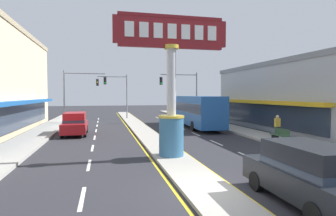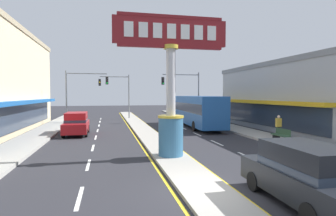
{
  "view_description": "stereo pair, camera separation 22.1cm",
  "coord_description": "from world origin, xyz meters",
  "px_view_note": "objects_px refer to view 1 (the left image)",
  "views": [
    {
      "loc": [
        -3.52,
        -8.93,
        3.4
      ],
      "look_at": [
        0.29,
        7.35,
        2.6
      ],
      "focal_mm": 29.51,
      "sensor_mm": 36.0,
      "label": 1
    },
    {
      "loc": [
        -3.3,
        -8.98,
        3.4
      ],
      "look_at": [
        0.29,
        7.35,
        2.6
      ],
      "focal_mm": 29.51,
      "sensor_mm": 36.0,
      "label": 2
    }
  ],
  "objects_px": {
    "storefront_right": "(298,96)",
    "pedestrian_near_kerb": "(277,125)",
    "district_sign": "(171,91)",
    "traffic_light_left_side": "(80,88)",
    "traffic_light_median_far": "(116,89)",
    "suv_far_right_lane": "(308,173)",
    "suv_near_left_lane": "(75,123)",
    "traffic_light_right_side": "(183,88)",
    "bus_near_right_lane": "(196,109)",
    "street_bench": "(280,134)"
  },
  "relations": [
    {
      "from": "suv_far_right_lane",
      "to": "traffic_light_right_side",
      "type": "bearing_deg",
      "value": 82.1
    },
    {
      "from": "district_sign",
      "to": "pedestrian_near_kerb",
      "type": "height_order",
      "value": "district_sign"
    },
    {
      "from": "suv_far_right_lane",
      "to": "storefront_right",
      "type": "bearing_deg",
      "value": 52.54
    },
    {
      "from": "district_sign",
      "to": "traffic_light_left_side",
      "type": "height_order",
      "value": "district_sign"
    },
    {
      "from": "suv_far_right_lane",
      "to": "street_bench",
      "type": "bearing_deg",
      "value": 58.71
    },
    {
      "from": "district_sign",
      "to": "suv_far_right_lane",
      "type": "distance_m",
      "value": 7.98
    },
    {
      "from": "traffic_light_left_side",
      "to": "bus_near_right_lane",
      "type": "height_order",
      "value": "traffic_light_left_side"
    },
    {
      "from": "district_sign",
      "to": "storefront_right",
      "type": "bearing_deg",
      "value": 31.41
    },
    {
      "from": "district_sign",
      "to": "storefront_right",
      "type": "distance_m",
      "value": 17.63
    },
    {
      "from": "traffic_light_median_far",
      "to": "suv_near_left_lane",
      "type": "height_order",
      "value": "traffic_light_median_far"
    },
    {
      "from": "storefront_right",
      "to": "traffic_light_median_far",
      "type": "height_order",
      "value": "storefront_right"
    },
    {
      "from": "street_bench",
      "to": "traffic_light_median_far",
      "type": "bearing_deg",
      "value": 114.86
    },
    {
      "from": "storefront_right",
      "to": "bus_near_right_lane",
      "type": "bearing_deg",
      "value": 156.84
    },
    {
      "from": "traffic_light_right_side",
      "to": "traffic_light_median_far",
      "type": "distance_m",
      "value": 9.88
    },
    {
      "from": "suv_far_right_lane",
      "to": "street_bench",
      "type": "distance_m",
      "value": 11.2
    },
    {
      "from": "traffic_light_right_side",
      "to": "street_bench",
      "type": "xyz_separation_m",
      "value": [
        2.23,
        -16.29,
        -3.6
      ]
    },
    {
      "from": "traffic_light_left_side",
      "to": "traffic_light_median_far",
      "type": "bearing_deg",
      "value": 49.94
    },
    {
      "from": "storefront_right",
      "to": "street_bench",
      "type": "bearing_deg",
      "value": -134.79
    },
    {
      "from": "traffic_light_left_side",
      "to": "district_sign",
      "type": "bearing_deg",
      "value": -72.36
    },
    {
      "from": "storefront_right",
      "to": "pedestrian_near_kerb",
      "type": "height_order",
      "value": "storefront_right"
    },
    {
      "from": "traffic_light_median_far",
      "to": "suv_far_right_lane",
      "type": "height_order",
      "value": "traffic_light_median_far"
    },
    {
      "from": "storefront_right",
      "to": "traffic_light_left_side",
      "type": "bearing_deg",
      "value": 154.27
    },
    {
      "from": "traffic_light_median_far",
      "to": "suv_near_left_lane",
      "type": "relative_size",
      "value": 1.34
    },
    {
      "from": "street_bench",
      "to": "suv_near_left_lane",
      "type": "bearing_deg",
      "value": 151.81
    },
    {
      "from": "traffic_light_median_far",
      "to": "suv_near_left_lane",
      "type": "distance_m",
      "value": 15.32
    },
    {
      "from": "district_sign",
      "to": "suv_far_right_lane",
      "type": "height_order",
      "value": "district_sign"
    },
    {
      "from": "traffic_light_left_side",
      "to": "street_bench",
      "type": "height_order",
      "value": "traffic_light_left_side"
    },
    {
      "from": "pedestrian_near_kerb",
      "to": "storefront_right",
      "type": "bearing_deg",
      "value": 42.44
    },
    {
      "from": "traffic_light_median_far",
      "to": "suv_far_right_lane",
      "type": "relative_size",
      "value": 1.34
    },
    {
      "from": "traffic_light_left_side",
      "to": "traffic_light_right_side",
      "type": "height_order",
      "value": "same"
    },
    {
      "from": "storefront_right",
      "to": "suv_far_right_lane",
      "type": "relative_size",
      "value": 4.31
    },
    {
      "from": "district_sign",
      "to": "suv_far_right_lane",
      "type": "relative_size",
      "value": 1.6
    },
    {
      "from": "storefront_right",
      "to": "suv_far_right_lane",
      "type": "distance_m",
      "value": 20.61
    },
    {
      "from": "district_sign",
      "to": "pedestrian_near_kerb",
      "type": "bearing_deg",
      "value": 21.92
    },
    {
      "from": "traffic_light_median_far",
      "to": "suv_far_right_lane",
      "type": "distance_m",
      "value": 32.12
    },
    {
      "from": "traffic_light_left_side",
      "to": "pedestrian_near_kerb",
      "type": "relative_size",
      "value": 3.6
    },
    {
      "from": "suv_near_left_lane",
      "to": "pedestrian_near_kerb",
      "type": "distance_m",
      "value": 16.2
    },
    {
      "from": "street_bench",
      "to": "pedestrian_near_kerb",
      "type": "height_order",
      "value": "pedestrian_near_kerb"
    },
    {
      "from": "storefront_right",
      "to": "traffic_light_left_side",
      "type": "xyz_separation_m",
      "value": [
        -21.22,
        10.22,
        0.98
      ]
    },
    {
      "from": "district_sign",
      "to": "pedestrian_near_kerb",
      "type": "relative_size",
      "value": 4.31
    },
    {
      "from": "suv_near_left_lane",
      "to": "pedestrian_near_kerb",
      "type": "height_order",
      "value": "pedestrian_near_kerb"
    },
    {
      "from": "bus_near_right_lane",
      "to": "traffic_light_left_side",
      "type": "bearing_deg",
      "value": 152.39
    },
    {
      "from": "traffic_light_median_far",
      "to": "pedestrian_near_kerb",
      "type": "distance_m",
      "value": 23.77
    },
    {
      "from": "traffic_light_right_side",
      "to": "pedestrian_near_kerb",
      "type": "bearing_deg",
      "value": -79.72
    },
    {
      "from": "suv_near_left_lane",
      "to": "street_bench",
      "type": "bearing_deg",
      "value": -28.19
    },
    {
      "from": "traffic_light_right_side",
      "to": "traffic_light_left_side",
      "type": "bearing_deg",
      "value": 177.09
    },
    {
      "from": "storefront_right",
      "to": "suv_far_right_lane",
      "type": "height_order",
      "value": "storefront_right"
    },
    {
      "from": "storefront_right",
      "to": "traffic_light_median_far",
      "type": "distance_m",
      "value": 22.86
    },
    {
      "from": "traffic_light_right_side",
      "to": "street_bench",
      "type": "bearing_deg",
      "value": -82.2
    },
    {
      "from": "traffic_light_left_side",
      "to": "traffic_light_median_far",
      "type": "relative_size",
      "value": 1.0
    }
  ]
}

